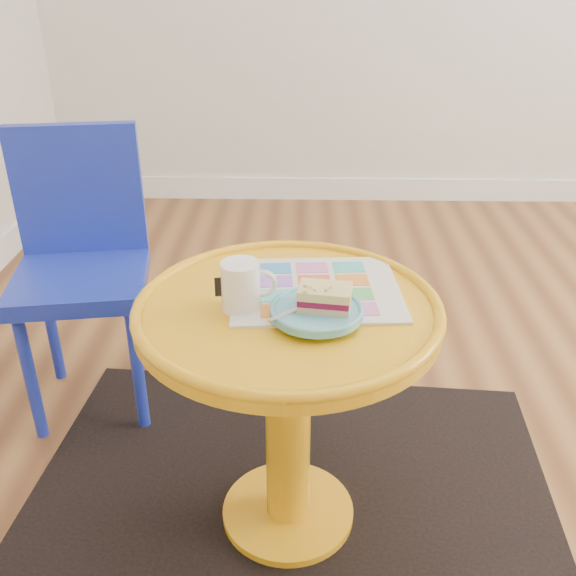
{
  "coord_description": "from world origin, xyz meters",
  "views": [
    {
      "loc": [
        -0.69,
        -1.38,
        1.21
      ],
      "look_at": [
        -0.72,
        -0.26,
        0.62
      ],
      "focal_mm": 40.0,
      "sensor_mm": 36.0,
      "label": 1
    }
  ],
  "objects_px": {
    "mug": "(242,285)",
    "plate": "(317,312)",
    "chair": "(81,254)",
    "side_table": "(288,373)",
    "newspaper": "(316,289)"
  },
  "relations": [
    {
      "from": "side_table",
      "to": "newspaper",
      "type": "bearing_deg",
      "value": 49.82
    },
    {
      "from": "plate",
      "to": "newspaper",
      "type": "bearing_deg",
      "value": 89.98
    },
    {
      "from": "newspaper",
      "to": "mug",
      "type": "xyz_separation_m",
      "value": [
        -0.15,
        -0.08,
        0.05
      ]
    },
    {
      "from": "chair",
      "to": "newspaper",
      "type": "relative_size",
      "value": 2.3
    },
    {
      "from": "newspaper",
      "to": "plate",
      "type": "relative_size",
      "value": 1.97
    },
    {
      "from": "side_table",
      "to": "plate",
      "type": "distance_m",
      "value": 0.2
    },
    {
      "from": "side_table",
      "to": "newspaper",
      "type": "distance_m",
      "value": 0.19
    },
    {
      "from": "newspaper",
      "to": "plate",
      "type": "height_order",
      "value": "plate"
    },
    {
      "from": "side_table",
      "to": "plate",
      "type": "relative_size",
      "value": 3.48
    },
    {
      "from": "newspaper",
      "to": "side_table",
      "type": "bearing_deg",
      "value": -133.97
    },
    {
      "from": "mug",
      "to": "plate",
      "type": "height_order",
      "value": "mug"
    },
    {
      "from": "plate",
      "to": "chair",
      "type": "bearing_deg",
      "value": 139.27
    },
    {
      "from": "mug",
      "to": "plate",
      "type": "bearing_deg",
      "value": -21.95
    },
    {
      "from": "newspaper",
      "to": "mug",
      "type": "relative_size",
      "value": 3.17
    },
    {
      "from": "side_table",
      "to": "plate",
      "type": "height_order",
      "value": "plate"
    }
  ]
}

